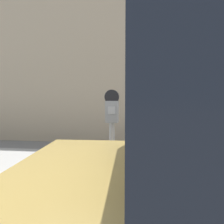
{
  "coord_description": "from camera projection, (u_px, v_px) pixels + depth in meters",
  "views": [
    {
      "loc": [
        0.08,
        -1.75,
        1.55
      ],
      "look_at": [
        -0.3,
        1.34,
        1.31
      ],
      "focal_mm": 35.0,
      "sensor_mm": 36.0,
      "label": 1
    }
  ],
  "objects": [
    {
      "name": "parking_meter",
      "position": [
        112.0,
        124.0,
        3.13
      ],
      "size": [
        0.2,
        0.13,
        1.48
      ],
      "color": "gray",
      "rests_on": "sidewalk"
    },
    {
      "name": "building_facade",
      "position": [
        137.0,
        60.0,
        6.94
      ],
      "size": [
        24.0,
        0.3,
        5.34
      ],
      "color": "tan",
      "rests_on": "ground_plane"
    },
    {
      "name": "sidewalk",
      "position": [
        134.0,
        175.0,
        4.03
      ],
      "size": [
        24.0,
        2.8,
        0.15
      ],
      "color": "#9E9B96",
      "rests_on": "ground_plane"
    }
  ]
}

